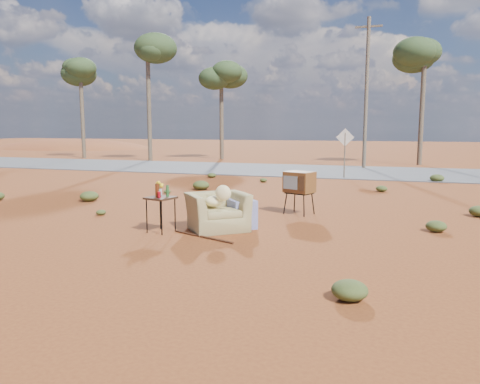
% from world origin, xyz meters
% --- Properties ---
extents(ground, '(140.00, 140.00, 0.00)m').
position_xyz_m(ground, '(0.00, 0.00, 0.00)').
color(ground, brown).
rests_on(ground, ground).
extents(highway, '(140.00, 7.00, 0.04)m').
position_xyz_m(highway, '(0.00, 15.00, 0.02)').
color(highway, '#565659').
rests_on(highway, ground).
extents(dirt_mound, '(26.00, 18.00, 2.00)m').
position_xyz_m(dirt_mound, '(-30.00, 34.00, 0.00)').
color(dirt_mound, brown).
rests_on(dirt_mound, ground).
extents(armchair, '(1.57, 1.65, 1.09)m').
position_xyz_m(armchair, '(0.02, 0.58, 0.51)').
color(armchair, '#968652').
rests_on(armchair, ground).
extents(tv_unit, '(0.84, 0.76, 1.11)m').
position_xyz_m(tv_unit, '(1.28, 2.89, 0.83)').
color(tv_unit, black).
rests_on(tv_unit, ground).
extents(side_table, '(0.65, 0.65, 1.07)m').
position_xyz_m(side_table, '(-1.15, -0.05, 0.79)').
color(side_table, '#392315').
rests_on(side_table, ground).
extents(rusty_bar, '(1.53, 0.67, 0.04)m').
position_xyz_m(rusty_bar, '(-0.07, -0.30, 0.02)').
color(rusty_bar, '#482613').
rests_on(rusty_bar, ground).
extents(road_sign, '(0.78, 0.06, 2.19)m').
position_xyz_m(road_sign, '(1.50, 12.00, 1.50)').
color(road_sign, brown).
rests_on(road_sign, ground).
extents(eucalyptus_far_left, '(3.20, 3.20, 7.10)m').
position_xyz_m(eucalyptus_far_left, '(-18.00, 20.00, 5.94)').
color(eucalyptus_far_left, brown).
rests_on(eucalyptus_far_left, ground).
extents(eucalyptus_left, '(3.20, 3.20, 8.10)m').
position_xyz_m(eucalyptus_left, '(-12.00, 19.00, 6.92)').
color(eucalyptus_left, brown).
rests_on(eucalyptus_left, ground).
extents(eucalyptus_near_left, '(3.20, 3.20, 6.60)m').
position_xyz_m(eucalyptus_near_left, '(-8.00, 22.00, 5.45)').
color(eucalyptus_near_left, brown).
rests_on(eucalyptus_near_left, ground).
extents(eucalyptus_center, '(3.20, 3.20, 7.60)m').
position_xyz_m(eucalyptus_center, '(5.00, 21.00, 6.43)').
color(eucalyptus_center, brown).
rests_on(eucalyptus_center, ground).
extents(utility_pole_center, '(1.40, 0.20, 8.00)m').
position_xyz_m(utility_pole_center, '(2.00, 17.50, 4.15)').
color(utility_pole_center, brown).
rests_on(utility_pole_center, ground).
extents(scrub_patch, '(17.49, 8.07, 0.33)m').
position_xyz_m(scrub_patch, '(-0.82, 4.41, 0.14)').
color(scrub_patch, '#424D21').
rests_on(scrub_patch, ground).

